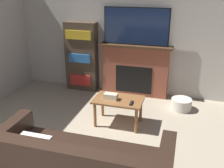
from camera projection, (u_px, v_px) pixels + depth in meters
name	position (u px, v px, depth m)	size (l,w,h in m)	color
wall_back	(123.00, 30.00, 5.40)	(5.60, 0.06, 2.70)	beige
fireplace	(135.00, 70.00, 5.49)	(1.48, 0.28, 1.08)	brown
tv	(136.00, 26.00, 5.14)	(1.31, 0.03, 0.74)	black
coffee_table	(118.00, 103.00, 4.36)	(0.81, 0.52, 0.47)	brown
tissue_box	(111.00, 96.00, 4.31)	(0.22, 0.12, 0.10)	beige
remote_control	(131.00, 103.00, 4.17)	(0.04, 0.15, 0.02)	black
bookshelf	(82.00, 57.00, 5.71)	(0.69, 0.29, 1.49)	#4C3D2D
storage_basket	(181.00, 104.00, 4.97)	(0.38, 0.38, 0.22)	silver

